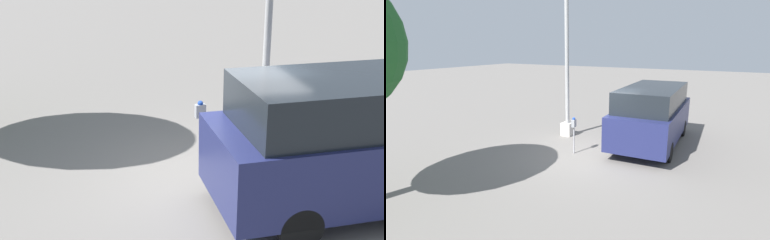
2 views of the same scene
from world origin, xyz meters
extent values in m
plane|color=slate|center=(0.00, 0.00, 0.00)|extent=(80.00, 80.00, 0.00)
cylinder|color=#9E9EA3|center=(-0.15, 0.70, 0.48)|extent=(0.05, 0.05, 0.96)
cube|color=gray|center=(-0.15, 0.70, 1.09)|extent=(0.21, 0.14, 0.26)
sphere|color=navy|center=(-0.15, 0.70, 1.24)|extent=(0.11, 0.11, 0.11)
cube|color=beige|center=(1.60, 2.01, 0.28)|extent=(0.44, 0.44, 0.55)
cube|color=navy|center=(2.22, -1.38, 0.91)|extent=(5.27, 2.29, 1.14)
cube|color=black|center=(2.09, -1.38, 1.85)|extent=(4.23, 2.08, 0.75)
cylinder|color=black|center=(0.57, -0.55, 0.33)|extent=(0.68, 0.28, 0.67)
cylinder|color=black|center=(0.66, -2.35, 0.33)|extent=(0.68, 0.28, 0.67)
camera|label=1|loc=(-1.94, -7.84, 4.12)|focal=45.00mm
camera|label=2|loc=(-8.76, -4.26, 3.68)|focal=28.00mm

